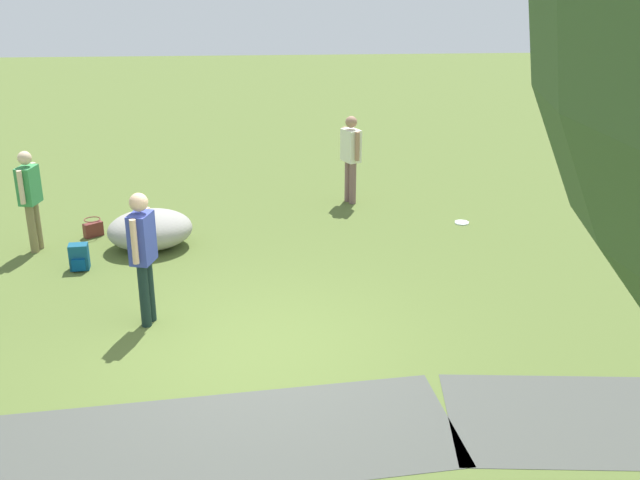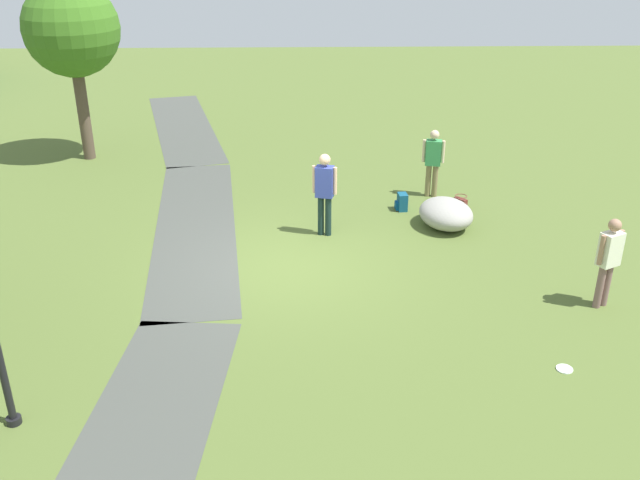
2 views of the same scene
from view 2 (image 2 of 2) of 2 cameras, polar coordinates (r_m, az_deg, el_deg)
ground_plane at (r=13.61m, az=-2.78°, el=-2.11°), size 48.00×48.00×0.00m
footpath_segment_mid at (r=15.53m, az=-10.08°, el=1.14°), size 8.14×2.60×0.01m
footpath_segment_far at (r=23.07m, az=-11.03°, el=9.08°), size 8.17×3.59×0.01m
young_tree_near_path at (r=19.88m, az=-19.55°, el=15.79°), size 2.47×2.47×4.72m
lawn_boulder at (r=15.39m, az=10.20°, el=2.12°), size 1.58×1.41×0.61m
woman_with_handbag at (r=16.82m, az=9.18°, el=6.55°), size 0.31×0.51×1.64m
man_near_boulder at (r=12.78m, az=22.42°, el=-1.28°), size 0.38×0.47×1.64m
passerby_on_path at (r=14.49m, az=0.38°, el=4.21°), size 0.32×0.51×1.79m
handbag_on_grass at (r=16.50m, az=11.36°, el=3.01°), size 0.38×0.38×0.31m
backpack_by_boulder at (r=16.16m, az=6.67°, el=3.07°), size 0.30×0.28×0.40m
frisbee_on_grass at (r=11.30m, az=19.25°, el=-9.87°), size 0.25×0.25×0.02m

